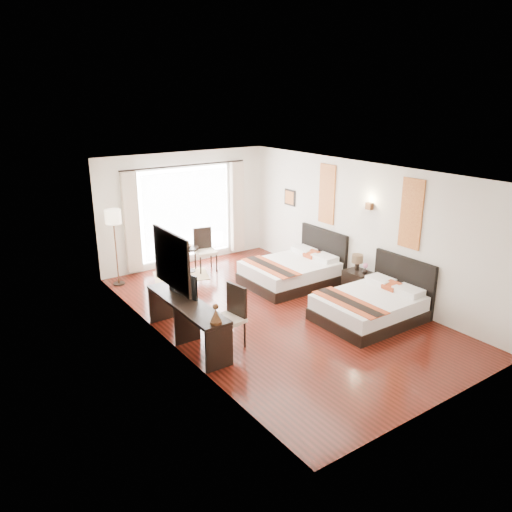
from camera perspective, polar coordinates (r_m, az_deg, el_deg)
floor at (r=9.94m, az=2.23°, el=-6.49°), size 4.50×7.50×0.01m
ceiling at (r=9.13m, az=2.45°, el=9.65°), size 4.50×7.50×0.02m
wall_headboard at (r=10.89m, az=11.82°, el=3.21°), size 0.01×7.50×2.80m
wall_desk at (r=8.34m, az=-10.08°, el=-1.30°), size 0.01×7.50×2.80m
wall_window at (r=12.53m, az=-8.07°, el=5.36°), size 4.50×0.01×2.80m
wall_entry at (r=7.02m, az=21.17°, el=-6.12°), size 4.50×0.01×2.80m
window_glass at (r=12.54m, az=-8.02°, el=4.90°), size 2.40×0.02×2.20m
sheer_curtain at (r=12.49m, az=-7.90°, el=4.85°), size 2.30×0.02×2.10m
drape_left at (r=11.89m, az=-14.03°, el=3.71°), size 0.35×0.14×2.35m
drape_right at (r=13.16m, az=-2.17°, el=5.60°), size 0.35×0.14×2.35m
art_panel_near at (r=9.94m, az=17.32°, el=4.62°), size 0.03×0.50×1.35m
art_panel_far at (r=11.50m, az=8.11°, el=7.01°), size 0.03×0.50×1.35m
wall_sconce at (r=10.56m, az=12.83°, el=5.58°), size 0.10×0.14×0.14m
mirror_frame at (r=8.21m, az=-9.65°, el=-0.49°), size 0.04×1.25×0.95m
mirror_glass at (r=8.22m, az=-9.49°, el=-0.46°), size 0.01×1.12×0.82m
bed_near at (r=9.80m, az=13.12°, el=-5.52°), size 1.94×1.51×1.09m
bed_far at (r=11.34m, az=4.26°, el=-1.70°), size 2.02×1.57×1.13m
nightstand at (r=10.90m, az=11.54°, el=-3.05°), size 0.45×0.55×0.53m
table_lamp at (r=10.81m, az=11.51°, el=-0.44°), size 0.24×0.24×0.38m
vase at (r=10.70m, az=12.35°, el=-1.81°), size 0.13×0.13×0.12m
console_desk at (r=8.74m, az=-7.87°, el=-7.51°), size 0.50×2.20×0.76m
television at (r=8.75m, az=-8.80°, el=-3.25°), size 0.25×0.78×0.44m
bronze_figurine at (r=7.72m, az=-4.61°, el=-6.72°), size 0.22×0.22×0.29m
desk_chair at (r=8.55m, az=-3.21°, el=-8.32°), size 0.57×0.57×1.08m
floor_lamp at (r=11.32m, az=-15.99°, el=3.79°), size 0.35×0.35×1.73m
side_table at (r=12.13m, az=-7.76°, el=-0.40°), size 0.54×0.54×0.62m
fruit_bowl at (r=12.01m, az=-7.94°, el=1.11°), size 0.28×0.28×0.06m
window_chair at (r=12.17m, az=-5.79°, el=-0.24°), size 0.56×0.56×1.04m
jute_rug at (r=11.98m, az=-8.57°, el=-2.22°), size 1.47×1.22×0.01m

